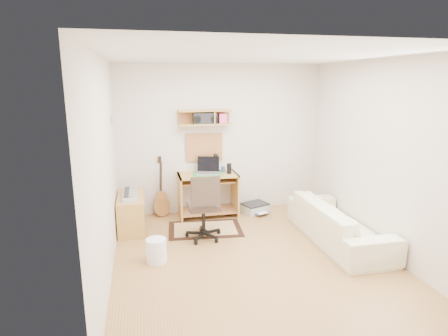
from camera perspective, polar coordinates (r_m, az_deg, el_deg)
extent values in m
cube|color=#A77A45|center=(5.17, 4.27, -13.47)|extent=(3.60, 4.00, 0.01)
cube|color=white|center=(4.63, 4.84, 16.78)|extent=(3.60, 4.00, 0.01)
cube|color=beige|center=(6.64, -0.53, 4.41)|extent=(3.60, 0.01, 2.60)
cube|color=beige|center=(4.55, -17.75, -0.28)|extent=(0.01, 4.00, 2.60)
cube|color=beige|center=(5.53, 22.74, 1.61)|extent=(0.01, 4.00, 2.60)
cube|color=#C29344|center=(6.41, -2.94, 7.68)|extent=(0.90, 0.25, 0.26)
cube|color=tan|center=(6.58, -3.04, 3.17)|extent=(0.64, 0.03, 0.49)
cube|color=#4C8CBF|center=(5.96, -16.66, 6.94)|extent=(0.02, 0.20, 0.15)
cylinder|color=black|center=(6.43, 0.79, -0.06)|extent=(0.08, 0.08, 0.18)
cylinder|color=#344F9E|center=(6.57, -0.13, -0.15)|extent=(0.07, 0.07, 0.10)
cube|color=black|center=(6.41, -2.92, 7.50)|extent=(0.39, 0.18, 0.20)
cube|color=beige|center=(6.05, -2.89, -9.22)|extent=(1.21, 0.86, 0.02)
cube|color=#C29344|center=(6.15, -13.91, -6.57)|extent=(0.40, 0.90, 0.55)
cube|color=#B2B5BA|center=(6.05, -14.06, -3.84)|extent=(0.22, 0.70, 0.06)
cylinder|color=white|center=(5.06, -10.24, -12.24)|extent=(0.33, 0.33, 0.32)
cube|color=#A5A8AA|center=(6.77, 4.73, -6.08)|extent=(0.54, 0.48, 0.17)
imported|color=beige|center=(5.74, 17.05, -7.00)|extent=(0.58, 1.99, 0.78)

